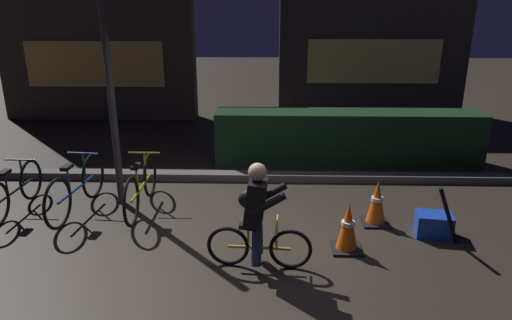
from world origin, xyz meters
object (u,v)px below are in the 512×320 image
object	(u,v)px
traffic_cone_far	(377,203)
closed_umbrella	(448,216)
blue_crate	(434,225)
parked_bike_left_mid	(77,188)
cyclist	(257,215)
street_post	(112,108)
parked_bike_leftmost	(14,190)
traffic_cone_near	(348,227)
parked_bike_center_left	(141,186)

from	to	relation	value
traffic_cone_far	closed_umbrella	size ratio (longest dim) A/B	0.74
blue_crate	parked_bike_left_mid	bearing A→B (deg)	173.06
parked_bike_left_mid	traffic_cone_far	world-z (taller)	parked_bike_left_mid
blue_crate	closed_umbrella	world-z (taller)	closed_umbrella
cyclist	street_post	bearing A→B (deg)	144.79
closed_umbrella	parked_bike_leftmost	bearing A→B (deg)	-28.24
traffic_cone_far	traffic_cone_near	bearing A→B (deg)	-124.70
street_post	blue_crate	distance (m)	4.59
traffic_cone_near	blue_crate	bearing A→B (deg)	18.92
traffic_cone_far	cyclist	xyz separation A→B (m)	(-1.58, -1.11, 0.33)
parked_bike_leftmost	closed_umbrella	bearing A→B (deg)	-96.79
blue_crate	street_post	bearing A→B (deg)	168.21
blue_crate	cyclist	size ratio (longest dim) A/B	0.35
parked_bike_leftmost	parked_bike_left_mid	size ratio (longest dim) A/B	0.88
parked_bike_center_left	blue_crate	xyz separation A→B (m)	(3.94, -0.68, -0.20)
street_post	cyclist	xyz separation A→B (m)	(2.07, -1.68, -0.81)
traffic_cone_far	blue_crate	distance (m)	0.76
parked_bike_leftmost	cyclist	xyz separation A→B (m)	(3.48, -1.35, 0.31)
blue_crate	closed_umbrella	bearing A→B (deg)	-75.45
traffic_cone_near	parked_bike_left_mid	bearing A→B (deg)	164.91
parked_bike_center_left	closed_umbrella	xyz separation A→B (m)	(4.00, -0.93, 0.04)
closed_umbrella	traffic_cone_near	bearing A→B (deg)	-13.29
street_post	closed_umbrella	size ratio (longest dim) A/B	3.40
parked_bike_leftmost	parked_bike_left_mid	bearing A→B (deg)	-87.20
parked_bike_leftmost	cyclist	size ratio (longest dim) A/B	1.22
parked_bike_leftmost	cyclist	distance (m)	3.74
parked_bike_center_left	parked_bike_left_mid	bearing A→B (deg)	95.90
parked_bike_leftmost	traffic_cone_far	world-z (taller)	parked_bike_leftmost
street_post	traffic_cone_near	size ratio (longest dim) A/B	4.65
parked_bike_left_mid	closed_umbrella	size ratio (longest dim) A/B	2.03
traffic_cone_far	cyclist	bearing A→B (deg)	-144.91
blue_crate	cyclist	xyz separation A→B (m)	(-2.24, -0.78, 0.48)
blue_crate	parked_bike_center_left	bearing A→B (deg)	170.16
parked_bike_left_mid	cyclist	distance (m)	2.94
parked_bike_left_mid	parked_bike_center_left	distance (m)	0.90
parked_bike_center_left	street_post	bearing A→B (deg)	59.90
parked_bike_left_mid	traffic_cone_near	size ratio (longest dim) A/B	2.77
parked_bike_leftmost	parked_bike_left_mid	distance (m)	0.89
traffic_cone_far	parked_bike_center_left	bearing A→B (deg)	173.73
parked_bike_left_mid	street_post	bearing A→B (deg)	-53.85
street_post	blue_crate	bearing A→B (deg)	-11.79
parked_bike_left_mid	cyclist	world-z (taller)	cyclist
street_post	closed_umbrella	distance (m)	4.65
parked_bike_left_mid	parked_bike_center_left	xyz separation A→B (m)	(0.90, 0.09, -0.01)
traffic_cone_near	cyclist	size ratio (longest dim) A/B	0.50
parked_bike_leftmost	parked_bike_center_left	distance (m)	1.79
traffic_cone_near	closed_umbrella	distance (m)	1.24
parked_bike_center_left	traffic_cone_near	distance (m)	2.97
parked_bike_center_left	blue_crate	distance (m)	4.00
parked_bike_left_mid	blue_crate	world-z (taller)	parked_bike_left_mid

